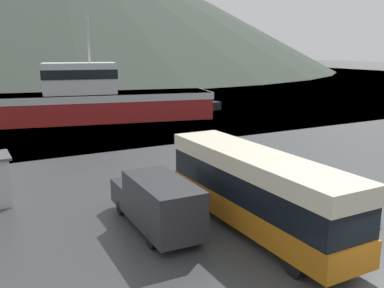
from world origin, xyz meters
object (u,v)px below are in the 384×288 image
(delivery_van, at_px, (157,201))
(small_boat, at_px, (195,104))
(fishing_boat, at_px, (98,99))
(tour_bus, at_px, (255,188))
(storage_bin, at_px, (360,208))

(delivery_van, xyz_separation_m, small_boat, (20.43, 33.18, -0.75))
(fishing_boat, relative_size, small_boat, 3.12)
(delivery_van, xyz_separation_m, fishing_boat, (6.27, 29.29, 1.06))
(tour_bus, xyz_separation_m, delivery_van, (-3.63, 2.16, -0.66))
(tour_bus, bearing_deg, storage_bin, -14.41)
(fishing_boat, xyz_separation_m, small_boat, (14.16, 3.89, -1.81))
(delivery_van, relative_size, fishing_boat, 0.26)
(tour_bus, xyz_separation_m, fishing_boat, (2.64, 31.45, 0.41))
(tour_bus, bearing_deg, delivery_van, 149.74)
(tour_bus, relative_size, delivery_van, 1.69)
(fishing_boat, height_order, small_boat, fishing_boat)
(storage_bin, bearing_deg, fishing_boat, 94.11)
(tour_bus, bearing_deg, fishing_boat, 85.74)
(tour_bus, height_order, delivery_van, tour_bus)
(tour_bus, height_order, storage_bin, tour_bus)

